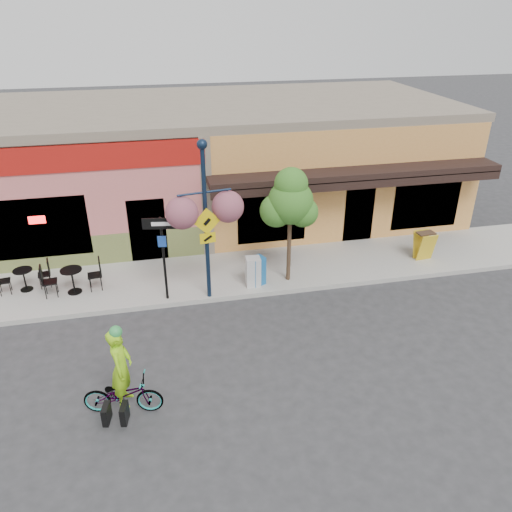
{
  "coord_description": "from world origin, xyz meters",
  "views": [
    {
      "loc": [
        -2.67,
        -11.96,
        7.91
      ],
      "look_at": [
        0.02,
        0.5,
        1.4
      ],
      "focal_mm": 35.0,
      "sensor_mm": 36.0,
      "label": 1
    }
  ],
  "objects_px": {
    "cyclist_rider": "(123,377)",
    "street_tree": "(290,226)",
    "lamp_post": "(206,223)",
    "one_way_sign": "(164,259)",
    "bicycle": "(123,395)",
    "newspaper_box_grey": "(253,272)",
    "building": "(219,160)",
    "newspaper_box_blue": "(257,271)"
  },
  "relations": [
    {
      "from": "cyclist_rider",
      "to": "newspaper_box_blue",
      "type": "bearing_deg",
      "value": -30.06
    },
    {
      "from": "newspaper_box_grey",
      "to": "street_tree",
      "type": "xyz_separation_m",
      "value": [
        1.14,
        0.12,
        1.36
      ]
    },
    {
      "from": "bicycle",
      "to": "street_tree",
      "type": "relative_size",
      "value": 0.47
    },
    {
      "from": "newspaper_box_grey",
      "to": "street_tree",
      "type": "distance_m",
      "value": 1.78
    },
    {
      "from": "bicycle",
      "to": "cyclist_rider",
      "type": "bearing_deg",
      "value": -79.33
    },
    {
      "from": "building",
      "to": "street_tree",
      "type": "bearing_deg",
      "value": -79.52
    },
    {
      "from": "building",
      "to": "newspaper_box_grey",
      "type": "height_order",
      "value": "building"
    },
    {
      "from": "lamp_post",
      "to": "bicycle",
      "type": "bearing_deg",
      "value": -129.02
    },
    {
      "from": "newspaper_box_grey",
      "to": "bicycle",
      "type": "bearing_deg",
      "value": -128.07
    },
    {
      "from": "one_way_sign",
      "to": "lamp_post",
      "type": "bearing_deg",
      "value": 3.53
    },
    {
      "from": "building",
      "to": "street_tree",
      "type": "relative_size",
      "value": 4.99
    },
    {
      "from": "bicycle",
      "to": "street_tree",
      "type": "xyz_separation_m",
      "value": [
        4.91,
        4.56,
        1.53
      ]
    },
    {
      "from": "one_way_sign",
      "to": "newspaper_box_blue",
      "type": "xyz_separation_m",
      "value": [
        2.76,
        0.27,
        -0.83
      ]
    },
    {
      "from": "cyclist_rider",
      "to": "newspaper_box_grey",
      "type": "bearing_deg",
      "value": -29.26
    },
    {
      "from": "cyclist_rider",
      "to": "building",
      "type": "bearing_deg",
      "value": -7.95
    },
    {
      "from": "building",
      "to": "newspaper_box_blue",
      "type": "relative_size",
      "value": 20.03
    },
    {
      "from": "lamp_post",
      "to": "newspaper_box_blue",
      "type": "distance_m",
      "value": 2.46
    },
    {
      "from": "lamp_post",
      "to": "street_tree",
      "type": "height_order",
      "value": "lamp_post"
    },
    {
      "from": "lamp_post",
      "to": "one_way_sign",
      "type": "relative_size",
      "value": 1.82
    },
    {
      "from": "one_way_sign",
      "to": "newspaper_box_blue",
      "type": "relative_size",
      "value": 2.82
    },
    {
      "from": "lamp_post",
      "to": "newspaper_box_blue",
      "type": "bearing_deg",
      "value": 5.68
    },
    {
      "from": "lamp_post",
      "to": "street_tree",
      "type": "xyz_separation_m",
      "value": [
        2.54,
        0.48,
        -0.51
      ]
    },
    {
      "from": "lamp_post",
      "to": "newspaper_box_grey",
      "type": "xyz_separation_m",
      "value": [
        1.4,
        0.36,
        -1.87
      ]
    },
    {
      "from": "lamp_post",
      "to": "street_tree",
      "type": "bearing_deg",
      "value": 1.77
    },
    {
      "from": "building",
      "to": "cyclist_rider",
      "type": "height_order",
      "value": "building"
    },
    {
      "from": "bicycle",
      "to": "street_tree",
      "type": "distance_m",
      "value": 6.88
    },
    {
      "from": "cyclist_rider",
      "to": "one_way_sign",
      "type": "height_order",
      "value": "one_way_sign"
    },
    {
      "from": "building",
      "to": "lamp_post",
      "type": "relative_size",
      "value": 3.9
    },
    {
      "from": "street_tree",
      "to": "one_way_sign",
      "type": "bearing_deg",
      "value": -174.71
    },
    {
      "from": "bicycle",
      "to": "newspaper_box_blue",
      "type": "bearing_deg",
      "value": -30.43
    },
    {
      "from": "lamp_post",
      "to": "newspaper_box_grey",
      "type": "distance_m",
      "value": 2.36
    },
    {
      "from": "newspaper_box_grey",
      "to": "one_way_sign",
      "type": "bearing_deg",
      "value": -172.77
    },
    {
      "from": "bicycle",
      "to": "one_way_sign",
      "type": "bearing_deg",
      "value": -4.63
    },
    {
      "from": "one_way_sign",
      "to": "newspaper_box_grey",
      "type": "height_order",
      "value": "one_way_sign"
    },
    {
      "from": "cyclist_rider",
      "to": "street_tree",
      "type": "bearing_deg",
      "value": -36.15
    },
    {
      "from": "bicycle",
      "to": "cyclist_rider",
      "type": "relative_size",
      "value": 0.93
    },
    {
      "from": "cyclist_rider",
      "to": "newspaper_box_grey",
      "type": "distance_m",
      "value": 5.8
    },
    {
      "from": "building",
      "to": "bicycle",
      "type": "bearing_deg",
      "value": -108.85
    },
    {
      "from": "newspaper_box_grey",
      "to": "street_tree",
      "type": "relative_size",
      "value": 0.25
    },
    {
      "from": "bicycle",
      "to": "newspaper_box_blue",
      "type": "xyz_separation_m",
      "value": [
        3.91,
        4.49,
        0.16
      ]
    },
    {
      "from": "lamp_post",
      "to": "newspaper_box_grey",
      "type": "bearing_deg",
      "value": 5.5
    },
    {
      "from": "lamp_post",
      "to": "one_way_sign",
      "type": "distance_m",
      "value": 1.62
    }
  ]
}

